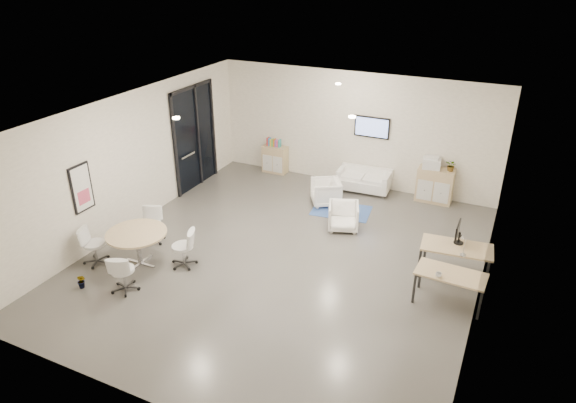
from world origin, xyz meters
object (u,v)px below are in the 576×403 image
Objects in this scene: sideboard_right at (435,185)px; armchair_right at (343,215)px; armchair_left at (326,191)px; desk_front at (451,276)px; desk_rear at (457,250)px; loveseat at (364,181)px; round_table at (137,236)px; sideboard_left at (275,159)px.

armchair_right is at bearing -123.95° from sideboard_right.
armchair_left is 0.57× the size of desk_front.
armchair_left is 0.51× the size of desk_rear.
sideboard_right is at bearing 0.29° from loveseat.
round_table is (-6.17, -1.41, 0.09)m from desk_front.
sideboard_left is at bearing 86.97° from round_table.
desk_rear is (3.62, -2.09, 0.28)m from armchair_left.
armchair_right is at bearing -39.23° from sideboard_left.
desk_rear is 0.94m from desk_front.
sideboard_left is at bearing 179.58° from sideboard_right.
sideboard_right is (4.75, -0.03, 0.06)m from sideboard_left.
armchair_left is 4.19m from desk_rear.
desk_front reaches higher than loveseat.
loveseat is 6.52m from round_table.
desk_front is 1.03× the size of round_table.
sideboard_left is at bearing 145.55° from desk_front.
desk_front is (3.66, -3.02, 0.22)m from armchair_left.
sideboard_left is at bearing 173.88° from loveseat.
loveseat is at bearing -176.58° from sideboard_right.
sideboard_left is 0.63× the size of desk_front.
desk_rear reaches higher than armchair_right.
desk_rear reaches higher than loveseat.
sideboard_left reaches higher than round_table.
sideboard_right reaches higher than armchair_right.
sideboard_right reaches higher than round_table.
sideboard_right reaches higher than sideboard_left.
sideboard_left reaches higher than loveseat.
loveseat is 2.38m from armchair_right.
desk_front is (5.86, -4.44, 0.18)m from sideboard_left.
armchair_right reaches higher than desk_front.
armchair_left is 4.75m from desk_front.
desk_rear reaches higher than desk_front.
armchair_left is at bearing 144.40° from desk_rear.
sideboard_right is 0.74× the size of round_table.
sideboard_left is at bearing 121.33° from armchair_right.
sideboard_left is at bearing -153.79° from armchair_left.
desk_front is at bearing -75.84° from sideboard_right.
desk_front is at bearing -58.02° from loveseat.
round_table is at bearing -122.13° from loveseat.
armchair_left is 1.03× the size of armchair_right.
loveseat is 5.25m from desk_front.
sideboard_left is at bearing 143.33° from desk_rear.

